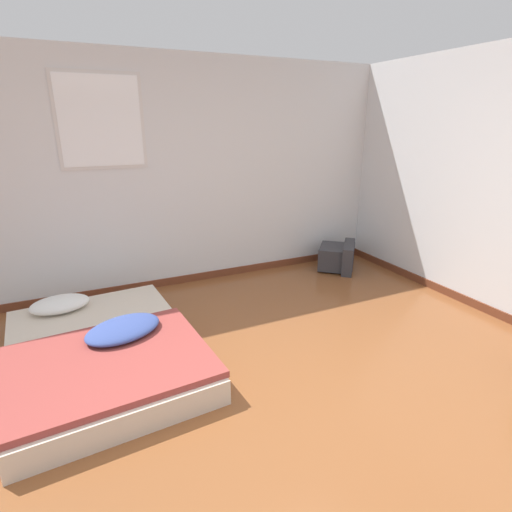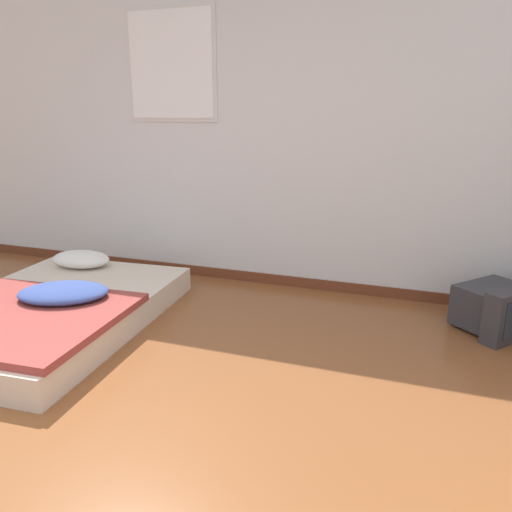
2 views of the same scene
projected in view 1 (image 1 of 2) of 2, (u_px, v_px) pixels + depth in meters
The scene contains 4 objects.
ground_plane at pixel (288, 446), 2.44m from camera, with size 20.00×20.00×0.00m, color brown.
wall_back at pixel (164, 177), 4.50m from camera, with size 7.93×0.08×2.60m.
mattress_bed at pixel (103, 350), 3.25m from camera, with size 1.53×2.06×0.34m.
crt_tv at pixel (338, 257), 5.34m from camera, with size 0.68×0.69×0.36m.
Camera 1 is at (-1.00, -1.67, 1.89)m, focal length 28.00 mm.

